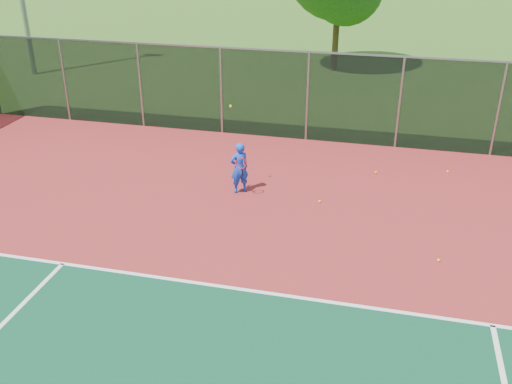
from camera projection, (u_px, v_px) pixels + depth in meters
The scene contains 7 objects.
court_apron at pixel (382, 344), 10.28m from camera, with size 30.00×20.00×0.02m, color maroon.
fence_back at pixel (400, 102), 18.34m from camera, with size 30.00×0.06×3.03m.
tennis_player at pixel (239, 168), 15.61m from camera, with size 0.63×0.71×2.46m.
practice_ball_2 at pixel (320, 201), 15.31m from camera, with size 0.07×0.07×0.07m, color yellow.
practice_ball_3 at pixel (439, 260), 12.70m from camera, with size 0.07×0.07×0.07m, color yellow.
practice_ball_4 at pixel (448, 172), 17.09m from camera, with size 0.07×0.07×0.07m, color yellow.
practice_ball_5 at pixel (376, 172), 17.05m from camera, with size 0.07×0.07×0.07m, color yellow.
Camera 1 is at (-0.33, -6.35, 6.99)m, focal length 40.00 mm.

